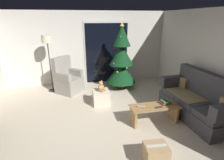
% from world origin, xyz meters
% --- Properties ---
extents(ground_plane, '(7.00, 7.00, 0.00)m').
position_xyz_m(ground_plane, '(0.00, 0.00, 0.00)').
color(ground_plane, beige).
extents(wall_back, '(5.72, 0.12, 2.50)m').
position_xyz_m(wall_back, '(0.00, 3.06, 1.25)').
color(wall_back, silver).
rests_on(wall_back, ground).
extents(patio_door_frame, '(1.60, 0.02, 2.20)m').
position_xyz_m(patio_door_frame, '(0.70, 2.99, 1.10)').
color(patio_door_frame, silver).
rests_on(patio_door_frame, ground).
extents(patio_door_glass, '(1.50, 0.02, 2.10)m').
position_xyz_m(patio_door_glass, '(0.70, 2.97, 1.05)').
color(patio_door_glass, black).
rests_on(patio_door_glass, ground).
extents(couch, '(0.89, 1.98, 1.08)m').
position_xyz_m(couch, '(2.32, 0.03, 0.40)').
color(couch, '#3D3D42').
rests_on(couch, ground).
extents(coffee_table, '(1.10, 0.40, 0.42)m').
position_xyz_m(coffee_table, '(1.23, 0.02, 0.28)').
color(coffee_table, '#9E7547').
rests_on(coffee_table, ground).
extents(remote_graphite, '(0.16, 0.06, 0.02)m').
position_xyz_m(remote_graphite, '(1.28, -0.08, 0.43)').
color(remote_graphite, '#333338').
rests_on(remote_graphite, coffee_table).
extents(remote_silver, '(0.16, 0.12, 0.02)m').
position_xyz_m(remote_silver, '(0.91, 0.02, 0.43)').
color(remote_silver, '#ADADB2').
rests_on(remote_silver, coffee_table).
extents(book_stack, '(0.26, 0.24, 0.06)m').
position_xyz_m(book_stack, '(1.52, 0.08, 0.45)').
color(book_stack, '#A32D28').
rests_on(book_stack, coffee_table).
extents(cell_phone, '(0.09, 0.15, 0.01)m').
position_xyz_m(cell_phone, '(1.52, 0.09, 0.49)').
color(cell_phone, black).
rests_on(cell_phone, book_stack).
extents(christmas_tree, '(0.98, 0.98, 2.14)m').
position_xyz_m(christmas_tree, '(1.04, 2.22, 0.94)').
color(christmas_tree, '#4C1E19').
rests_on(christmas_tree, ground).
extents(armchair, '(0.97, 0.97, 1.13)m').
position_xyz_m(armchair, '(-0.71, 2.24, 0.40)').
color(armchair, gray).
rests_on(armchair, ground).
extents(floor_lamp, '(0.32, 0.32, 1.78)m').
position_xyz_m(floor_lamp, '(-1.22, 2.43, 1.51)').
color(floor_lamp, '#2D2D30').
rests_on(floor_lamp, ground).
extents(ottoman, '(0.44, 0.44, 0.39)m').
position_xyz_m(ottoman, '(0.19, 1.16, 0.20)').
color(ottoman, beige).
rests_on(ottoman, ground).
extents(teddy_bear_honey, '(0.21, 0.22, 0.29)m').
position_xyz_m(teddy_bear_honey, '(0.20, 1.16, 0.51)').
color(teddy_bear_honey, tan).
rests_on(teddy_bear_honey, ottoman).
extents(teddy_bear_cream_by_tree, '(0.20, 0.20, 0.29)m').
position_xyz_m(teddy_bear_cream_by_tree, '(0.26, 1.89, 0.12)').
color(teddy_bear_cream_by_tree, beige).
rests_on(teddy_bear_cream_by_tree, ground).
extents(cardboard_box_taped_mid_floor, '(0.40, 0.35, 0.36)m').
position_xyz_m(cardboard_box_taped_mid_floor, '(0.73, -1.13, 0.18)').
color(cardboard_box_taped_mid_floor, tan).
rests_on(cardboard_box_taped_mid_floor, ground).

